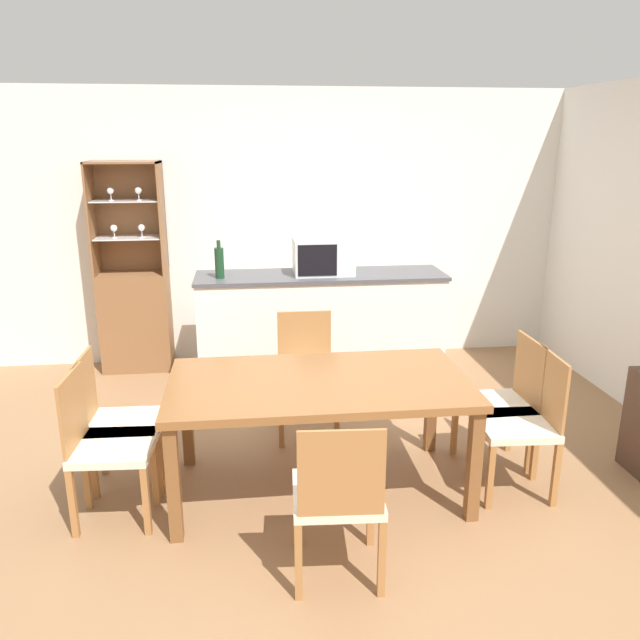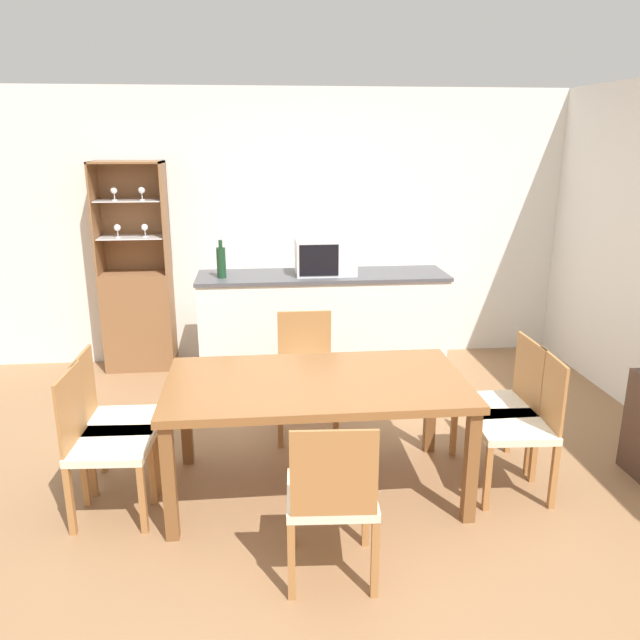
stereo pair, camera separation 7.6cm
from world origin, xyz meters
TOP-DOWN VIEW (x-y plane):
  - ground_plane at (0.00, 0.00)m, footprint 18.00×18.00m
  - wall_back at (0.00, 2.63)m, footprint 6.80×0.06m
  - kitchen_counter at (0.16, 1.93)m, footprint 2.16×0.57m
  - display_cabinet at (-1.52, 2.43)m, footprint 0.63×0.36m
  - dining_table at (-0.07, 0.10)m, footprint 1.78×0.96m
  - dining_chair_side_right_near at (1.15, -0.05)m, footprint 0.46×0.46m
  - dining_chair_side_left_near at (-1.29, -0.04)m, footprint 0.46×0.46m
  - dining_chair_head_far at (-0.07, 0.91)m, footprint 0.44×0.44m
  - dining_chair_head_near at (-0.07, -0.71)m, footprint 0.46×0.46m
  - dining_chair_side_right_far at (1.15, 0.24)m, footprint 0.44×0.44m
  - dining_chair_side_left_far at (-1.29, 0.24)m, footprint 0.44×0.44m
  - microwave at (0.18, 1.93)m, footprint 0.51×0.35m
  - wine_bottle at (-0.70, 1.86)m, footprint 0.08×0.08m

SIDE VIEW (x-z plane):
  - ground_plane at x=0.00m, z-range 0.00..0.00m
  - dining_chair_side_right_near at x=1.15m, z-range 0.01..0.89m
  - dining_chair_side_left_near at x=-1.29m, z-range 0.01..0.89m
  - dining_chair_head_far at x=-0.07m, z-range 0.01..0.89m
  - dining_chair_head_near at x=-0.07m, z-range 0.01..0.89m
  - dining_chair_side_right_far at x=1.15m, z-range 0.01..0.89m
  - dining_chair_side_left_far at x=-1.29m, z-range 0.01..0.89m
  - kitchen_counter at x=0.16m, z-range 0.00..0.97m
  - display_cabinet at x=-1.52m, z-range -0.36..1.55m
  - dining_table at x=-0.07m, z-range 0.29..1.02m
  - wine_bottle at x=-0.70m, z-range 0.95..1.27m
  - microwave at x=0.18m, z-range 0.97..1.27m
  - wall_back at x=0.00m, z-range 0.00..2.55m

